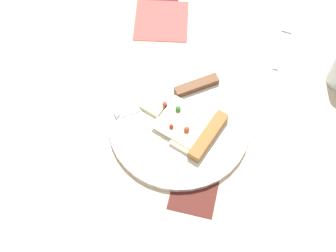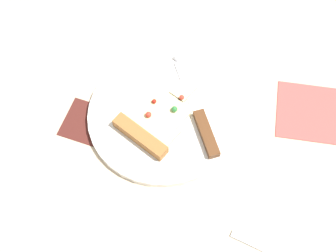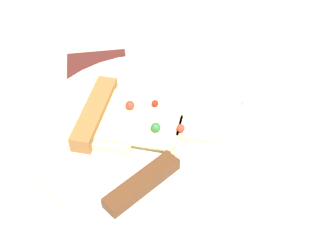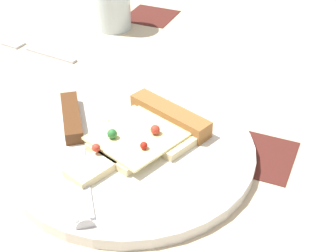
{
  "view_description": "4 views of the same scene",
  "coord_description": "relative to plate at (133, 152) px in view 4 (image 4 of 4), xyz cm",
  "views": [
    {
      "loc": [
        -3.21,
        41.25,
        81.49
      ],
      "look_at": [
        6.76,
        0.12,
        3.24
      ],
      "focal_mm": 46.43,
      "sensor_mm": 36.0,
      "label": 1
    },
    {
      "loc": [
        -36.88,
        -17.98,
        83.95
      ],
      "look_at": [
        2.08,
        -4.3,
        2.68
      ],
      "focal_mm": 50.58,
      "sensor_mm": 36.0,
      "label": 2
    },
    {
      "loc": [
        1.73,
        -42.8,
        44.25
      ],
      "look_at": [
        7.2,
        -4.27,
        3.24
      ],
      "focal_mm": 49.13,
      "sensor_mm": 36.0,
      "label": 3
    },
    {
      "loc": [
        46.75,
        20.34,
        38.11
      ],
      "look_at": [
        1.49,
        1.09,
        3.27
      ],
      "focal_mm": 52.84,
      "sensor_mm": 36.0,
      "label": 4
    }
  ],
  "objects": [
    {
      "name": "plate",
      "position": [
        0.0,
        0.0,
        0.0
      ],
      "size": [
        29.83,
        29.83,
        1.44
      ],
      "primitive_type": "cylinder",
      "color": "white",
      "rests_on": "ground_plane"
    },
    {
      "name": "drinking_glass",
      "position": [
        -32.77,
        -20.14,
        4.5
      ],
      "size": [
        6.46,
        6.46,
        10.44
      ],
      "primitive_type": "cylinder",
      "color": "silver",
      "rests_on": "ground_plane"
    },
    {
      "name": "ground_plane",
      "position": [
        -4.87,
        2.16,
        -2.22
      ],
      "size": [
        129.01,
        129.01,
        3.0
      ],
      "color": "#C6B293",
      "rests_on": "ground"
    },
    {
      "name": "knife",
      "position": [
        2.0,
        -6.85,
        1.33
      ],
      "size": [
        20.61,
        15.86,
        2.45
      ],
      "rotation": [
        0.0,
        0.0,
        5.34
      ],
      "color": "silver",
      "rests_on": "plate"
    },
    {
      "name": "fork",
      "position": [
        -19.08,
        -28.0,
        -0.32
      ],
      "size": [
        3.53,
        15.41,
        0.8
      ],
      "rotation": [
        0.0,
        0.0,
        3.03
      ],
      "color": "silver",
      "rests_on": "ground_plane"
    },
    {
      "name": "pizza_slice",
      "position": [
        -2.44,
        0.88,
        1.51
      ],
      "size": [
        19.02,
        14.16,
        2.49
      ],
      "rotation": [
        0.0,
        0.0,
        4.36
      ],
      "color": "beige",
      "rests_on": "plate"
    }
  ]
}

